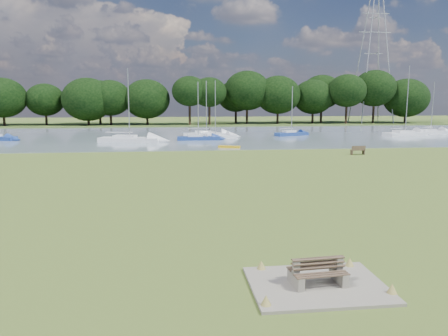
{
  "coord_description": "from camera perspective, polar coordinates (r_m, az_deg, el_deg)",
  "views": [
    {
      "loc": [
        -4.44,
        -26.49,
        5.87
      ],
      "look_at": [
        -1.52,
        -2.0,
        1.89
      ],
      "focal_mm": 35.0,
      "sensor_mm": 36.0,
      "label": 1
    }
  ],
  "objects": [
    {
      "name": "sailboat_6",
      "position": [
        67.4,
        -2.37,
        4.59
      ],
      "size": [
        7.2,
        2.36,
        8.36
      ],
      "rotation": [
        0.0,
        0.0,
        -0.05
      ],
      "color": "silver",
      "rests_on": "river"
    },
    {
      "name": "sailboat_4",
      "position": [
        79.06,
        25.35,
        4.39
      ],
      "size": [
        7.1,
        3.13,
        8.36
      ],
      "rotation": [
        0.0,
        0.0,
        0.18
      ],
      "color": "silver",
      "rests_on": "river"
    },
    {
      "name": "riverbank_bench",
      "position": [
        47.49,
        17.09,
        2.24
      ],
      "size": [
        1.56,
        0.55,
        0.95
      ],
      "rotation": [
        0.0,
        0.0,
        0.06
      ],
      "color": "brown",
      "rests_on": "ground"
    },
    {
      "name": "pylon",
      "position": [
        107.73,
        19.11,
        16.67
      ],
      "size": [
        7.5,
        5.26,
        33.19
      ],
      "color": "#A0A1A3",
      "rests_on": "far_bank"
    },
    {
      "name": "river",
      "position": [
        68.89,
        -3.08,
        4.26
      ],
      "size": [
        220.0,
        40.0,
        0.1
      ],
      "primitive_type": "cube",
      "color": "slate",
      "rests_on": "ground"
    },
    {
      "name": "bench_pair",
      "position": [
        14.31,
        12.13,
        -13.19
      ],
      "size": [
        1.79,
        1.14,
        0.92
      ],
      "rotation": [
        0.0,
        0.0,
        0.08
      ],
      "color": "gray",
      "rests_on": "concrete_pad"
    },
    {
      "name": "far_bank",
      "position": [
        98.77,
        -4.23,
        5.73
      ],
      "size": [
        220.0,
        20.0,
        0.4
      ],
      "primitive_type": "cube",
      "color": "#4C6626",
      "rests_on": "ground"
    },
    {
      "name": "sailboat_5",
      "position": [
        60.97,
        -3.43,
        4.1
      ],
      "size": [
        5.88,
        1.7,
        7.99
      ],
      "rotation": [
        0.0,
        0.0,
        0.01
      ],
      "color": "navy",
      "rests_on": "river"
    },
    {
      "name": "concrete_pad",
      "position": [
        14.48,
        12.07,
        -14.74
      ],
      "size": [
        4.2,
        3.2,
        0.1
      ],
      "primitive_type": "cube",
      "color": "gray",
      "rests_on": "ground"
    },
    {
      "name": "kayak",
      "position": [
        51.24,
        0.68,
        2.78
      ],
      "size": [
        2.59,
        1.52,
        0.26
      ],
      "primitive_type": "cube",
      "rotation": [
        0.0,
        0.0,
        -0.39
      ],
      "color": "gold",
      "rests_on": "river"
    },
    {
      "name": "sailboat_1",
      "position": [
        73.75,
        22.54,
        4.33
      ],
      "size": [
        7.74,
        4.25,
        10.71
      ],
      "rotation": [
        0.0,
        0.0,
        0.31
      ],
      "color": "silver",
      "rests_on": "river"
    },
    {
      "name": "sailboat_0",
      "position": [
        63.24,
        -1.19,
        4.26
      ],
      "size": [
        6.39,
        3.67,
        8.25
      ],
      "rotation": [
        0.0,
        0.0,
        0.34
      ],
      "color": "silver",
      "rests_on": "river"
    },
    {
      "name": "sailboat_8",
      "position": [
        68.76,
        8.76,
        4.61
      ],
      "size": [
        5.64,
        3.43,
        7.58
      ],
      "rotation": [
        0.0,
        0.0,
        0.38
      ],
      "color": "navy",
      "rests_on": "river"
    },
    {
      "name": "ground",
      "position": [
        27.49,
        2.65,
        -3.17
      ],
      "size": [
        220.0,
        220.0,
        0.0
      ],
      "primitive_type": "plane",
      "color": "olive"
    },
    {
      "name": "sailboat_2",
      "position": [
        59.82,
        -12.29,
        3.86
      ],
      "size": [
        8.54,
        4.21,
        9.65
      ],
      "rotation": [
        0.0,
        0.0,
        -0.24
      ],
      "color": "silver",
      "rests_on": "river"
    },
    {
      "name": "tree_line",
      "position": [
        94.63,
        -9.95,
        9.6
      ],
      "size": [
        124.91,
        9.49,
        11.49
      ],
      "color": "black",
      "rests_on": "far_bank"
    }
  ]
}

